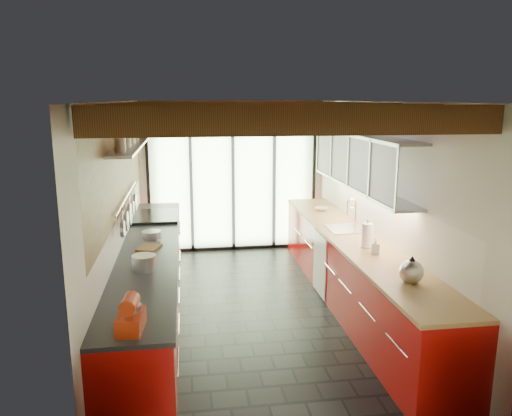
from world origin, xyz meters
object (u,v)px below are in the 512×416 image
at_px(paper_towel, 367,236).
at_px(bowl, 321,209).
at_px(kettle, 411,270).
at_px(stand_mixer, 131,316).
at_px(soap_bottle, 376,246).

bearing_deg(paper_towel, bowl, 90.00).
bearing_deg(kettle, stand_mixer, -165.93).
bearing_deg(bowl, soap_bottle, -90.00).
relative_size(paper_towel, bowl, 1.64).
distance_m(kettle, paper_towel, 1.17).
relative_size(stand_mixer, bowl, 1.61).
distance_m(kettle, soap_bottle, 0.90).
relative_size(stand_mixer, kettle, 1.05).
xyz_separation_m(soap_bottle, bowl, (0.00, 2.26, -0.07)).
bearing_deg(bowl, stand_mixer, -123.79).
distance_m(stand_mixer, bowl, 4.57).
relative_size(stand_mixer, paper_towel, 0.98).
distance_m(stand_mixer, kettle, 2.62).
xyz_separation_m(kettle, soap_bottle, (0.00, 0.90, -0.02)).
xyz_separation_m(stand_mixer, soap_bottle, (2.54, 1.54, -0.02)).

